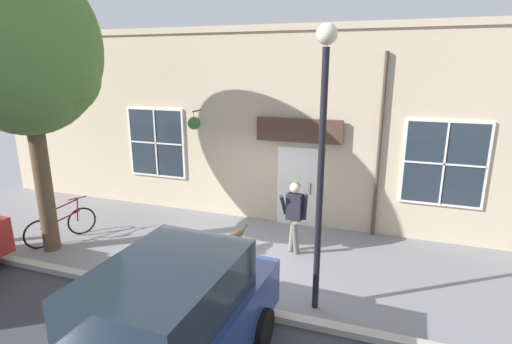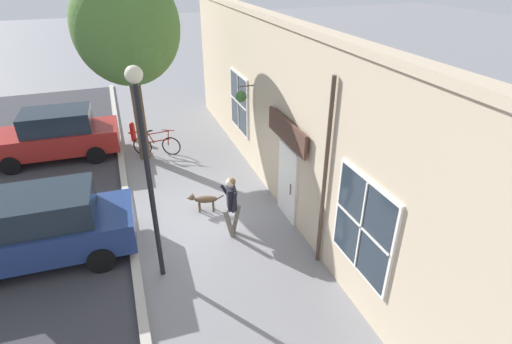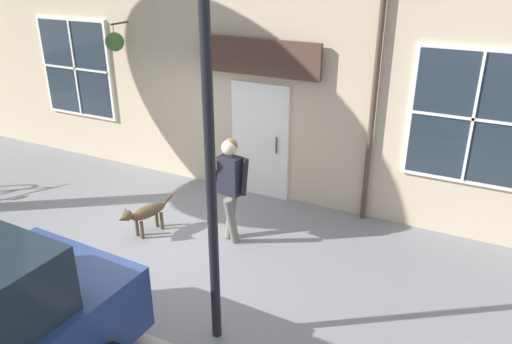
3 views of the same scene
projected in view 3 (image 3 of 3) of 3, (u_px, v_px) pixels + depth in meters
The scene contains 5 objects.
ground_plane at pixel (156, 238), 7.86m from camera, with size 90.00×90.00×0.00m, color gray.
storefront_facade at pixel (227, 51), 8.74m from camera, with size 0.95×18.00×5.10m.
pedestrian_walking at pixel (231, 181), 7.42m from camera, with size 0.54×0.60×1.69m.
dog_on_leash at pixel (145, 213), 7.85m from camera, with size 1.03×0.38×0.57m.
street_lamp at pixel (207, 72), 4.63m from camera, with size 0.32×0.32×4.75m.
Camera 3 is at (5.36, 4.43, 4.12)m, focal length 35.00 mm.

